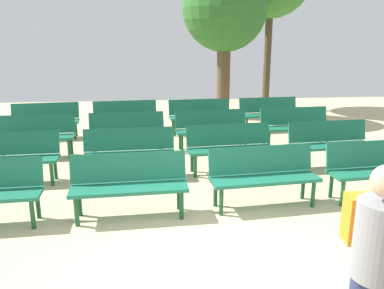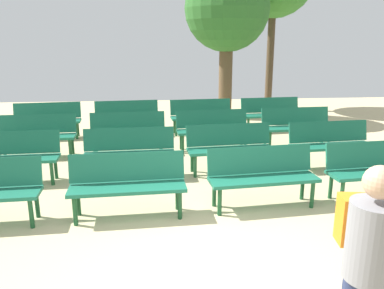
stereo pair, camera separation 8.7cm
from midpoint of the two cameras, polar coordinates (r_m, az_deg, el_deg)
name	(u,v)px [view 2 (the right image)]	position (r m, az deg, el deg)	size (l,w,h in m)	color
ground_plane	(218,269)	(4.46, 4.43, -17.66)	(24.00, 24.00, 0.00)	#CCB789
bench_r0_c1	(128,181)	(5.52, -8.90, -5.28)	(1.62, 0.56, 0.87)	#19664C
bench_r0_c2	(262,173)	(5.87, 10.59, -4.10)	(1.64, 0.63, 0.87)	#19664C
bench_r0_c3	(377,167)	(6.71, 25.68, -2.93)	(1.64, 0.62, 0.87)	#19664C
bench_r1_c0	(11,154)	(7.35, -24.57, -1.29)	(1.62, 0.55, 0.87)	#19664C
bench_r1_c1	(129,150)	(7.03, -8.75, -0.77)	(1.62, 0.55, 0.87)	#19664C
bench_r1_c2	(230,145)	(7.29, 5.89, -0.08)	(1.63, 0.61, 0.87)	#19664C
bench_r1_c3	(331,142)	(7.97, 19.82, 0.41)	(1.63, 0.61, 0.87)	#19664C
bench_r2_c0	(36,133)	(8.78, -21.46, 1.56)	(1.62, 0.55, 0.87)	#19664C
bench_r2_c1	(128,130)	(8.55, -9.03, 2.09)	(1.62, 0.56, 0.87)	#19664C
bench_r2_c2	(213,127)	(8.73, 3.30, 2.53)	(1.62, 0.57, 0.87)	#19664C
bench_r2_c3	(297,124)	(9.34, 15.24, 2.86)	(1.62, 0.56, 0.87)	#19664C
bench_r3_c0	(47,118)	(10.32, -20.08, 3.61)	(1.64, 0.63, 0.87)	#19664C
bench_r3_c1	(127,116)	(10.14, -9.21, 4.15)	(1.63, 0.61, 0.87)	#19664C
bench_r3_c2	(201,114)	(10.24, 1.62, 4.45)	(1.63, 0.61, 0.87)	#19664C
bench_r3_c3	(271,112)	(10.75, 11.65, 4.66)	(1.63, 0.61, 0.87)	#19664C
tree_0	(227,10)	(12.15, 5.33, 18.87)	(2.50, 2.50, 4.50)	brown
visitor_with_backpack	(367,263)	(3.05, 24.89, -15.44)	(0.38, 0.56, 1.65)	navy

